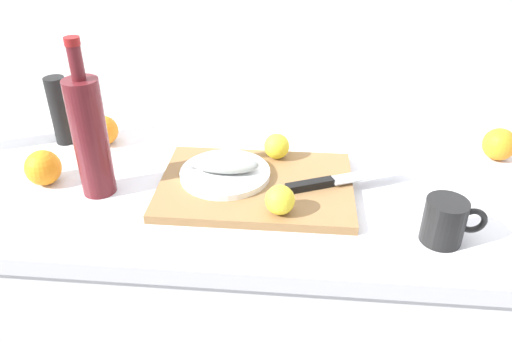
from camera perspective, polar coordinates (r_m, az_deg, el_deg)
kitchen_counter at (r=1.45m, az=0.37°, el=-16.82°), size 2.00×0.60×0.90m
cutting_board at (r=1.14m, az=0.00°, el=-1.73°), size 0.44×0.30×0.02m
white_plate at (r=1.15m, az=-3.57°, el=-0.46°), size 0.21×0.21×0.01m
fish_fillet at (r=1.13m, az=-3.61°, el=0.64°), size 0.16×0.07×0.04m
chef_knife at (r=1.13m, az=8.62°, el=-1.22°), size 0.28×0.14×0.02m
lemon_0 at (r=1.22m, az=2.37°, el=2.79°), size 0.06×0.06×0.06m
lemon_1 at (r=1.02m, az=2.75°, el=-3.37°), size 0.06×0.06×0.06m
wine_bottle at (r=1.12m, az=-18.41°, el=3.82°), size 0.07×0.07×0.35m
coffee_mug_0 at (r=1.03m, az=20.79°, el=-5.41°), size 0.12×0.08×0.09m
orange_0 at (r=1.39m, az=25.98°, el=2.71°), size 0.08×0.08×0.08m
orange_1 at (r=1.38m, az=-17.00°, el=4.39°), size 0.08×0.08×0.08m
orange_2 at (r=1.24m, az=-23.11°, el=0.30°), size 0.08×0.08×0.08m
pepper_mill at (r=1.40m, az=-21.41°, el=6.37°), size 0.05×0.05×0.18m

